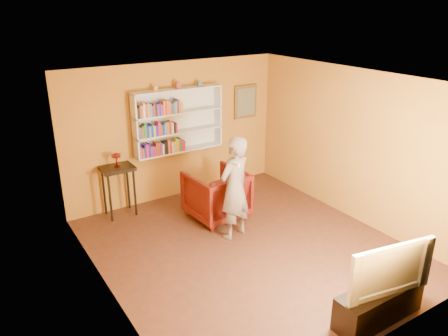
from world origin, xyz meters
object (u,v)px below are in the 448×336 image
at_px(ruby_lustre, 116,157).
at_px(armchair, 216,194).
at_px(bookshelf, 177,120).
at_px(person, 234,188).
at_px(console_table, 118,175).
at_px(tv_cabinet, 379,304).
at_px(television, 385,265).

height_order(ruby_lustre, armchair, ruby_lustre).
relative_size(bookshelf, person, 1.02).
bearing_deg(armchair, bookshelf, -86.72).
distance_m(bookshelf, armchair, 1.67).
bearing_deg(person, bookshelf, -105.97).
relative_size(bookshelf, ruby_lustre, 6.94).
relative_size(armchair, person, 0.56).
bearing_deg(console_table, ruby_lustre, -63.43).
bearing_deg(tv_cabinet, television, 0.00).
distance_m(armchair, tv_cabinet, 3.47).
xyz_separation_m(armchair, television, (0.24, -3.46, 0.34)).
bearing_deg(television, console_table, 120.91).
bearing_deg(ruby_lustre, person, -53.32).
relative_size(person, tv_cabinet, 1.40).
bearing_deg(ruby_lustre, console_table, 116.57).
xyz_separation_m(armchair, person, (-0.11, -0.76, 0.43)).
height_order(bookshelf, tv_cabinet, bookshelf).
distance_m(console_table, television, 4.81).
xyz_separation_m(console_table, television, (1.69, -4.50, -0.00)).
height_order(bookshelf, person, bookshelf).
bearing_deg(ruby_lustre, bookshelf, 6.94).
height_order(console_table, television, television).
xyz_separation_m(bookshelf, armchair, (0.14, -1.20, -1.14)).
bearing_deg(armchair, ruby_lustre, -39.21).
bearing_deg(bookshelf, tv_cabinet, -85.31).
bearing_deg(console_table, person, -53.32).
bearing_deg(tv_cabinet, person, 97.44).
bearing_deg(television, person, 107.74).
distance_m(console_table, ruby_lustre, 0.35).
relative_size(armchair, television, 0.84).
height_order(ruby_lustre, person, person).
height_order(person, tv_cabinet, person).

